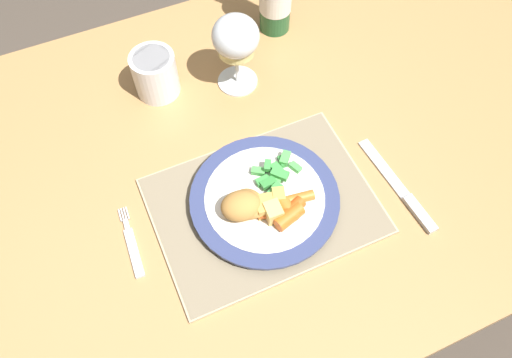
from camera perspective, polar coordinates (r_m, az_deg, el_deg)
The scene contains 12 objects.
ground_plane at distance 1.53m, azimuth 0.52°, elevation -12.22°, with size 6.00×6.00×0.00m, color #4C4238.
dining_table at distance 0.93m, azimuth 0.83°, elevation 0.57°, with size 1.51×0.81×0.74m.
placemat at distance 0.80m, azimuth 0.88°, elevation -3.04°, with size 0.34×0.26×0.01m.
dinner_plate at distance 0.79m, azimuth 0.99°, elevation -2.38°, with size 0.24×0.24×0.02m.
breaded_croquettes at distance 0.75m, azimuth -1.39°, elevation -2.99°, with size 0.08×0.07×0.04m.
green_beans_pile at distance 0.79m, azimuth 2.22°, elevation 0.58°, with size 0.08×0.07×0.02m.
glazed_carrots at distance 0.76m, azimuth 3.72°, elevation -3.60°, with size 0.09×0.05×0.02m.
fork at distance 0.79m, azimuth -13.92°, elevation -7.53°, with size 0.02×0.12×0.01m.
table_knife at distance 0.84m, azimuth 16.44°, elevation -1.48°, with size 0.03×0.20×0.01m.
wine_glass at distance 0.87m, azimuth -2.33°, elevation 15.62°, with size 0.08×0.08×0.15m.
roast_potatoes at distance 0.76m, azimuth 1.59°, elevation -3.13°, with size 0.05×0.05×0.03m.
drinking_cup at distance 0.92m, azimuth -11.47°, elevation 11.75°, with size 0.08×0.08×0.08m.
Camera 1 is at (-0.21, -0.44, 1.45)m, focal length 35.00 mm.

